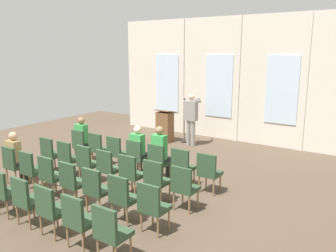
% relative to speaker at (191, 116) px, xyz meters
% --- Properties ---
extents(ground_plane, '(15.74, 15.74, 0.00)m').
position_rel_speaker_xyz_m(ground_plane, '(0.29, -4.55, -1.03)').
color(ground_plane, brown).
extents(rear_partition, '(8.38, 0.14, 4.32)m').
position_rel_speaker_xyz_m(rear_partition, '(0.33, 1.50, 1.12)').
color(rear_partition, silver).
rests_on(rear_partition, ground).
extents(speaker, '(0.51, 0.69, 1.77)m').
position_rel_speaker_xyz_m(speaker, '(0.00, 0.00, 0.00)').
color(speaker, gray).
rests_on(speaker, ground).
extents(mic_stand, '(0.28, 0.28, 1.55)m').
position_rel_speaker_xyz_m(mic_stand, '(-0.43, 0.28, -0.69)').
color(mic_stand, black).
rests_on(mic_stand, ground).
extents(lectern, '(0.60, 0.48, 1.16)m').
position_rel_speaker_xyz_m(lectern, '(-1.04, -0.05, -0.47)').
color(lectern, brown).
rests_on(lectern, ground).
extents(chair_r0_c0, '(0.46, 0.44, 0.94)m').
position_rel_speaker_xyz_m(chair_r0_c0, '(-1.76, -3.26, -0.49)').
color(chair_r0_c0, olive).
rests_on(chair_r0_c0, ground).
extents(audience_r0_c0, '(0.36, 0.39, 1.30)m').
position_rel_speaker_xyz_m(audience_r0_c0, '(-1.76, -3.18, -0.30)').
color(audience_r0_c0, '#2D2D33').
rests_on(audience_r0_c0, ground).
extents(chair_r0_c1, '(0.46, 0.44, 0.94)m').
position_rel_speaker_xyz_m(chair_r0_c1, '(-1.08, -3.26, -0.49)').
color(chair_r0_c1, olive).
rests_on(chair_r0_c1, ground).
extents(chair_r0_c2, '(0.46, 0.44, 0.94)m').
position_rel_speaker_xyz_m(chair_r0_c2, '(-0.39, -3.26, -0.49)').
color(chair_r0_c2, olive).
rests_on(chair_r0_c2, ground).
extents(chair_r0_c3, '(0.46, 0.44, 0.94)m').
position_rel_speaker_xyz_m(chair_r0_c3, '(0.29, -3.26, -0.49)').
color(chair_r0_c3, olive).
rests_on(chair_r0_c3, ground).
extents(audience_r0_c3, '(0.36, 0.39, 1.30)m').
position_rel_speaker_xyz_m(audience_r0_c3, '(0.29, -3.18, -0.31)').
color(audience_r0_c3, '#2D2D33').
rests_on(audience_r0_c3, ground).
extents(chair_r0_c4, '(0.46, 0.44, 0.94)m').
position_rel_speaker_xyz_m(chair_r0_c4, '(0.98, -3.26, -0.49)').
color(chair_r0_c4, olive).
rests_on(chair_r0_c4, ground).
extents(audience_r0_c4, '(0.36, 0.39, 1.37)m').
position_rel_speaker_xyz_m(audience_r0_c4, '(0.98, -3.19, -0.27)').
color(audience_r0_c4, '#2D2D33').
rests_on(audience_r0_c4, ground).
extents(chair_r0_c5, '(0.46, 0.44, 0.94)m').
position_rel_speaker_xyz_m(chair_r0_c5, '(1.66, -3.26, -0.49)').
color(chair_r0_c5, olive).
rests_on(chair_r0_c5, ground).
extents(chair_r0_c6, '(0.46, 0.44, 0.94)m').
position_rel_speaker_xyz_m(chair_r0_c6, '(2.35, -3.26, -0.49)').
color(chair_r0_c6, olive).
rests_on(chair_r0_c6, ground).
extents(chair_r1_c0, '(0.46, 0.44, 0.94)m').
position_rel_speaker_xyz_m(chair_r1_c0, '(-1.76, -4.32, -0.49)').
color(chair_r1_c0, olive).
rests_on(chair_r1_c0, ground).
extents(chair_r1_c1, '(0.46, 0.44, 0.94)m').
position_rel_speaker_xyz_m(chair_r1_c1, '(-1.08, -4.32, -0.49)').
color(chair_r1_c1, olive).
rests_on(chair_r1_c1, ground).
extents(chair_r1_c2, '(0.46, 0.44, 0.94)m').
position_rel_speaker_xyz_m(chair_r1_c2, '(-0.39, -4.32, -0.49)').
color(chair_r1_c2, olive).
rests_on(chair_r1_c2, ground).
extents(chair_r1_c3, '(0.46, 0.44, 0.94)m').
position_rel_speaker_xyz_m(chair_r1_c3, '(0.29, -4.32, -0.49)').
color(chair_r1_c3, olive).
rests_on(chair_r1_c3, ground).
extents(chair_r1_c4, '(0.46, 0.44, 0.94)m').
position_rel_speaker_xyz_m(chair_r1_c4, '(0.98, -4.32, -0.49)').
color(chair_r1_c4, olive).
rests_on(chair_r1_c4, ground).
extents(chair_r1_c5, '(0.46, 0.44, 0.94)m').
position_rel_speaker_xyz_m(chair_r1_c5, '(1.66, -4.32, -0.49)').
color(chair_r1_c5, olive).
rests_on(chair_r1_c5, ground).
extents(chair_r1_c6, '(0.46, 0.44, 0.94)m').
position_rel_speaker_xyz_m(chair_r1_c6, '(2.35, -4.32, -0.49)').
color(chair_r1_c6, olive).
rests_on(chair_r1_c6, ground).
extents(chair_r2_c0, '(0.46, 0.44, 0.94)m').
position_rel_speaker_xyz_m(chair_r2_c0, '(-1.76, -5.38, -0.49)').
color(chair_r2_c0, olive).
rests_on(chair_r2_c0, ground).
extents(audience_r2_c0, '(0.36, 0.39, 1.28)m').
position_rel_speaker_xyz_m(audience_r2_c0, '(-1.76, -5.30, -0.31)').
color(audience_r2_c0, '#2D2D33').
rests_on(audience_r2_c0, ground).
extents(chair_r2_c1, '(0.46, 0.44, 0.94)m').
position_rel_speaker_xyz_m(chair_r2_c1, '(-1.08, -5.38, -0.49)').
color(chair_r2_c1, olive).
rests_on(chair_r2_c1, ground).
extents(chair_r2_c2, '(0.46, 0.44, 0.94)m').
position_rel_speaker_xyz_m(chair_r2_c2, '(-0.39, -5.38, -0.49)').
color(chair_r2_c2, olive).
rests_on(chair_r2_c2, ground).
extents(chair_r2_c3, '(0.46, 0.44, 0.94)m').
position_rel_speaker_xyz_m(chair_r2_c3, '(0.29, -5.38, -0.49)').
color(chair_r2_c3, olive).
rests_on(chair_r2_c3, ground).
extents(chair_r2_c4, '(0.46, 0.44, 0.94)m').
position_rel_speaker_xyz_m(chair_r2_c4, '(0.98, -5.38, -0.49)').
color(chair_r2_c4, olive).
rests_on(chair_r2_c4, ground).
extents(chair_r2_c5, '(0.46, 0.44, 0.94)m').
position_rel_speaker_xyz_m(chair_r2_c5, '(1.66, -5.38, -0.49)').
color(chair_r2_c5, olive).
rests_on(chair_r2_c5, ground).
extents(chair_r2_c6, '(0.46, 0.44, 0.94)m').
position_rel_speaker_xyz_m(chair_r2_c6, '(2.35, -5.38, -0.49)').
color(chair_r2_c6, olive).
rests_on(chair_r2_c6, ground).
extents(chair_r3_c2, '(0.46, 0.44, 0.94)m').
position_rel_speaker_xyz_m(chair_r3_c2, '(-0.39, -6.44, -0.49)').
color(chair_r3_c2, olive).
rests_on(chair_r3_c2, ground).
extents(chair_r3_c3, '(0.46, 0.44, 0.94)m').
position_rel_speaker_xyz_m(chair_r3_c3, '(0.29, -6.44, -0.49)').
color(chair_r3_c3, olive).
rests_on(chair_r3_c3, ground).
extents(chair_r3_c4, '(0.46, 0.44, 0.94)m').
position_rel_speaker_xyz_m(chair_r3_c4, '(0.98, -6.44, -0.49)').
color(chair_r3_c4, olive).
rests_on(chair_r3_c4, ground).
extents(chair_r3_c5, '(0.46, 0.44, 0.94)m').
position_rel_speaker_xyz_m(chair_r3_c5, '(1.66, -6.44, -0.49)').
color(chair_r3_c5, olive).
rests_on(chair_r3_c5, ground).
extents(chair_r3_c6, '(0.46, 0.44, 0.94)m').
position_rel_speaker_xyz_m(chair_r3_c6, '(2.35, -6.44, -0.49)').
color(chair_r3_c6, olive).
rests_on(chair_r3_c6, ground).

